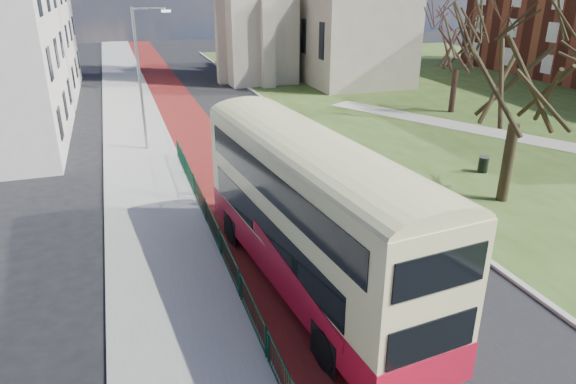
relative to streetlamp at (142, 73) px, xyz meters
name	(u,v)px	position (x,y,z in m)	size (l,w,h in m)	color
ground	(338,300)	(4.35, -18.00, -4.59)	(160.00, 160.00, 0.00)	black
road_carriageway	(237,133)	(5.85, 2.00, -4.59)	(9.00, 120.00, 0.01)	black
bus_lane	(197,136)	(3.15, 2.00, -4.59)	(3.40, 120.00, 0.01)	#591414
pavement_west	(137,141)	(-0.65, 2.00, -4.53)	(4.00, 120.00, 0.12)	gray
kerb_west	(169,138)	(1.35, 2.00, -4.53)	(0.25, 120.00, 0.13)	#999993
kerb_east	(292,119)	(10.45, 4.00, -4.53)	(0.25, 80.00, 0.13)	#999993
grass_green	(515,101)	(30.35, 4.00, -4.57)	(40.00, 80.00, 0.04)	#324719
footpath	(574,148)	(24.35, -8.00, -4.54)	(2.20, 36.00, 0.03)	#9E998C
pedestrian_railing	(220,242)	(1.40, -14.00, -4.04)	(0.07, 24.00, 1.12)	#0C3724
street_block_far	(6,28)	(-9.65, 20.00, 1.17)	(10.30, 16.30, 11.50)	beige
streetlamp	(142,73)	(0.00, 0.00, 0.00)	(2.13, 0.18, 8.00)	gray
bus	(310,208)	(3.74, -16.99, -1.74)	(3.92, 12.18, 5.01)	#A50F25
winter_tree_near	(526,58)	(14.75, -13.10, 1.87)	(7.04, 7.04, 9.28)	#2D2616
winter_tree_far	(460,34)	(22.85, 2.34, 1.24)	(6.81, 6.81, 8.37)	#331F19
litter_bin	(483,164)	(16.35, -9.69, -4.11)	(0.56, 0.56, 0.87)	black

